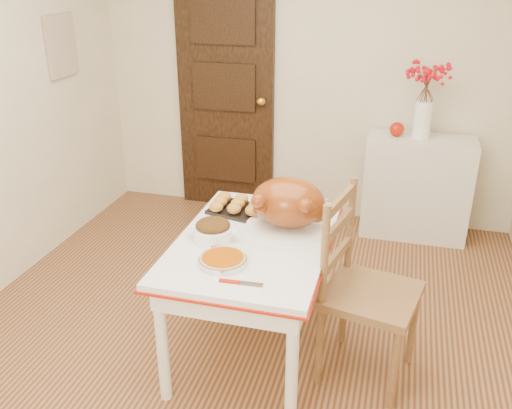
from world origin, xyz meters
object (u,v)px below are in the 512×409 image
(chair_oak, at_px, (372,291))
(pumpkin_pie, at_px, (223,259))
(sideboard, at_px, (416,188))
(turkey_platter, at_px, (288,205))
(kitchen_table, at_px, (254,295))

(chair_oak, distance_m, pumpkin_pie, 0.79)
(sideboard, height_order, chair_oak, chair_oak)
(turkey_platter, xyz_separation_m, pumpkin_pie, (-0.23, -0.45, -0.12))
(sideboard, height_order, kitchen_table, sideboard)
(sideboard, bearing_deg, chair_oak, -97.12)
(sideboard, distance_m, chair_oak, 1.82)
(kitchen_table, xyz_separation_m, chair_oak, (0.65, -0.05, 0.17))
(sideboard, xyz_separation_m, chair_oak, (-0.23, -1.80, 0.11))
(sideboard, relative_size, turkey_platter, 1.75)
(sideboard, relative_size, chair_oak, 0.79)
(sideboard, xyz_separation_m, turkey_platter, (-0.72, -1.60, 0.45))
(chair_oak, bearing_deg, sideboard, 4.90)
(pumpkin_pie, bearing_deg, chair_oak, 18.91)
(pumpkin_pie, bearing_deg, turkey_platter, 63.10)
(sideboard, bearing_deg, kitchen_table, -116.37)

